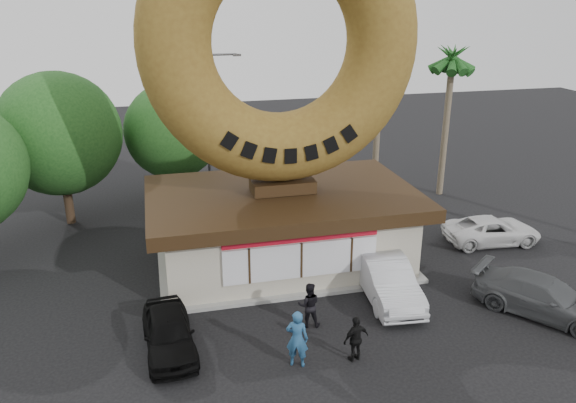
% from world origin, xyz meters
% --- Properties ---
extents(ground, '(90.00, 90.00, 0.00)m').
position_xyz_m(ground, '(0.00, 0.00, 0.00)').
color(ground, black).
rests_on(ground, ground).
extents(donut_shop, '(11.20, 7.20, 3.80)m').
position_xyz_m(donut_shop, '(0.00, 5.98, 1.77)').
color(donut_shop, beige).
rests_on(donut_shop, ground).
extents(giant_donut, '(10.93, 2.79, 10.93)m').
position_xyz_m(giant_donut, '(0.00, 6.00, 9.26)').
color(giant_donut, olive).
rests_on(giant_donut, donut_shop).
extents(tree_west, '(6.00, 6.00, 7.65)m').
position_xyz_m(tree_west, '(-9.50, 13.00, 4.64)').
color(tree_west, '#473321').
rests_on(tree_west, ground).
extents(tree_mid, '(5.20, 5.20, 6.63)m').
position_xyz_m(tree_mid, '(-4.00, 15.00, 4.02)').
color(tree_mid, '#473321').
rests_on(tree_mid, ground).
extents(palm_near, '(2.60, 2.60, 9.75)m').
position_xyz_m(palm_near, '(7.50, 14.00, 8.41)').
color(palm_near, '#726651').
rests_on(palm_near, ground).
extents(palm_far, '(2.60, 2.60, 8.75)m').
position_xyz_m(palm_far, '(11.00, 12.50, 7.48)').
color(palm_far, '#726651').
rests_on(palm_far, ground).
extents(street_lamp, '(2.11, 0.20, 8.00)m').
position_xyz_m(street_lamp, '(-1.86, 16.00, 4.48)').
color(street_lamp, '#59595E').
rests_on(street_lamp, ground).
extents(person_left, '(0.83, 0.70, 1.93)m').
position_xyz_m(person_left, '(-1.24, -1.16, 0.97)').
color(person_left, '#23507B').
rests_on(person_left, ground).
extents(person_center, '(0.92, 0.79, 1.66)m').
position_xyz_m(person_center, '(-0.27, 0.91, 0.83)').
color(person_center, black).
rests_on(person_center, ground).
extents(person_right, '(1.00, 0.63, 1.58)m').
position_xyz_m(person_right, '(0.64, -1.36, 0.79)').
color(person_right, black).
rests_on(person_right, ground).
extents(car_black, '(1.81, 4.00, 1.33)m').
position_xyz_m(car_black, '(-5.11, 0.62, 0.67)').
color(car_black, black).
rests_on(car_black, ground).
extents(car_silver, '(2.06, 4.88, 1.57)m').
position_xyz_m(car_silver, '(3.17, 2.13, 0.78)').
color(car_silver, silver).
rests_on(car_silver, ground).
extents(car_grey, '(4.57, 5.09, 1.42)m').
position_xyz_m(car_grey, '(8.20, -0.37, 0.71)').
color(car_grey, '#535658').
rests_on(car_grey, ground).
extents(car_white, '(4.62, 2.41, 1.24)m').
position_xyz_m(car_white, '(10.01, 5.65, 0.62)').
color(car_white, silver).
rests_on(car_white, ground).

